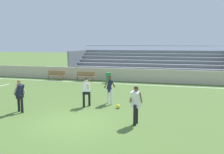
{
  "coord_description": "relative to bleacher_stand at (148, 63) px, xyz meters",
  "views": [
    {
      "loc": [
        4.26,
        -9.19,
        3.46
      ],
      "look_at": [
        0.5,
        4.95,
        1.39
      ],
      "focal_mm": 37.48,
      "sensor_mm": 36.0,
      "label": 1
    }
  ],
  "objects": [
    {
      "name": "bleacher_stand",
      "position": [
        0.0,
        0.0,
        0.0
      ],
      "size": [
        16.24,
        5.61,
        3.3
      ],
      "color": "#9EA3AD",
      "rests_on": "ground"
    },
    {
      "name": "sideline_wall",
      "position": [
        -1.6,
        -3.89,
        -0.82
      ],
      "size": [
        48.0,
        0.16,
        1.2
      ],
      "primitive_type": "cube",
      "color": "beige",
      "rests_on": "ground"
    },
    {
      "name": "soccer_ball",
      "position": [
        -0.19,
        -13.11,
        -1.31
      ],
      "size": [
        0.22,
        0.22,
        0.22
      ],
      "primitive_type": "sphere",
      "color": "yellow",
      "rests_on": "ground"
    },
    {
      "name": "bench_far_right",
      "position": [
        -5.32,
        -4.79,
        -0.88
      ],
      "size": [
        1.8,
        0.4,
        0.9
      ],
      "color": "#99754C",
      "rests_on": "ground"
    },
    {
      "name": "player_dark_pressing_high",
      "position": [
        -4.85,
        -15.09,
        -0.43
      ],
      "size": [
        0.48,
        0.45,
        1.66
      ],
      "color": "black",
      "rests_on": "ground"
    },
    {
      "name": "trash_bin",
      "position": [
        -3.01,
        -5.06,
        -0.96
      ],
      "size": [
        0.47,
        0.47,
        0.92
      ],
      "primitive_type": "cylinder",
      "color": "#2D7F3D",
      "rests_on": "ground"
    },
    {
      "name": "player_white_overlapping",
      "position": [
        -1.99,
        -13.16,
        -0.47
      ],
      "size": [
        0.46,
        0.69,
        1.62
      ],
      "color": "black",
      "rests_on": "ground"
    },
    {
      "name": "field_line_sideline",
      "position": [
        -1.6,
        -5.44,
        -1.42
      ],
      "size": [
        44.0,
        0.12,
        0.01
      ],
      "primitive_type": "cube",
      "color": "white",
      "rests_on": "ground"
    },
    {
      "name": "bench_near_bin",
      "position": [
        -8.36,
        -4.79,
        -0.88
      ],
      "size": [
        1.8,
        0.4,
        0.9
      ],
      "color": "#99754C",
      "rests_on": "ground"
    },
    {
      "name": "player_dark_wide_left",
      "position": [
        -0.88,
        -12.31,
        -0.44
      ],
      "size": [
        0.62,
        0.47,
        1.66
      ],
      "color": "white",
      "rests_on": "ground"
    },
    {
      "name": "player_white_dropping_back",
      "position": [
        1.14,
        -15.41,
        -0.42
      ],
      "size": [
        0.57,
        0.49,
        1.69
      ],
      "color": "black",
      "rests_on": "ground"
    },
    {
      "name": "ground_plane",
      "position": [
        -1.6,
        -15.91,
        -1.42
      ],
      "size": [
        160.0,
        160.0,
        0.0
      ],
      "primitive_type": "plane",
      "color": "#4C6B30"
    }
  ]
}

